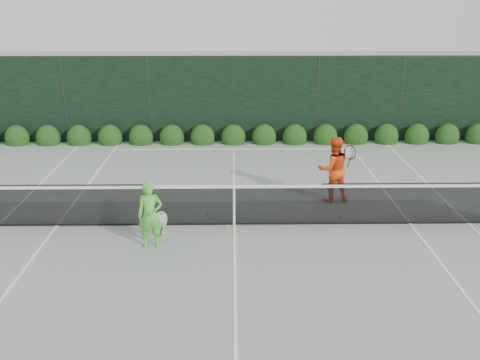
{
  "coord_description": "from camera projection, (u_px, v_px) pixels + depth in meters",
  "views": [
    {
      "loc": [
        -0.03,
        -11.4,
        5.08
      ],
      "look_at": [
        0.14,
        0.3,
        1.0
      ],
      "focal_mm": 40.0,
      "sensor_mm": 36.0,
      "label": 1
    }
  ],
  "objects": [
    {
      "name": "court_lines",
      "position": [
        234.0,
        225.0,
        12.43
      ],
      "size": [
        11.03,
        23.83,
        0.01
      ],
      "color": "white",
      "rests_on": "ground"
    },
    {
      "name": "tennis_balls",
      "position": [
        224.0,
        221.0,
        12.54
      ],
      "size": [
        4.27,
        1.5,
        0.07
      ],
      "color": "yellow",
      "rests_on": "ground"
    },
    {
      "name": "hedge_row",
      "position": [
        233.0,
        137.0,
        19.11
      ],
      "size": [
        31.66,
        0.65,
        0.94
      ],
      "color": "#1A3C10",
      "rests_on": "ground"
    },
    {
      "name": "tennis_net",
      "position": [
        233.0,
        204.0,
        12.26
      ],
      "size": [
        12.9,
        0.1,
        1.07
      ],
      "color": "black",
      "rests_on": "ground"
    },
    {
      "name": "ground",
      "position": [
        234.0,
        225.0,
        12.44
      ],
      "size": [
        80.0,
        80.0,
        0.0
      ],
      "primitive_type": "plane",
      "color": "gray",
      "rests_on": "ground"
    },
    {
      "name": "player_man",
      "position": [
        333.0,
        169.0,
        13.62
      ],
      "size": [
        0.95,
        0.77,
        1.71
      ],
      "rotation": [
        0.0,
        0.0,
        3.29
      ],
      "color": "#FF4915",
      "rests_on": "ground"
    },
    {
      "name": "windscreen_fence",
      "position": [
        235.0,
        209.0,
        9.38
      ],
      "size": [
        32.0,
        21.07,
        3.06
      ],
      "color": "black",
      "rests_on": "ground"
    },
    {
      "name": "player_woman",
      "position": [
        150.0,
        215.0,
        11.15
      ],
      "size": [
        0.62,
        0.4,
        1.43
      ],
      "rotation": [
        0.0,
        0.0,
        0.11
      ],
      "color": "#58C539",
      "rests_on": "ground"
    }
  ]
}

